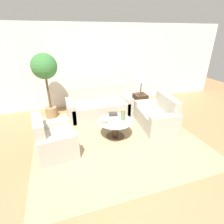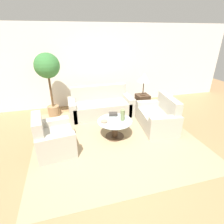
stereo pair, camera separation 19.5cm
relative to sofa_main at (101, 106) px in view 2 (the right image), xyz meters
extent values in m
plane|color=#9E754C|center=(-0.07, -2.08, -0.28)|extent=(14.00, 14.00, 0.00)
cube|color=white|center=(-0.07, 0.98, 1.02)|extent=(10.00, 0.06, 2.60)
cube|color=tan|center=(0.06, -1.34, -0.28)|extent=(3.73, 3.52, 0.01)
cube|color=#B2AD9E|center=(0.00, -0.08, -0.07)|extent=(1.69, 0.81, 0.42)
cube|color=#B2AD9E|center=(0.00, 0.23, 0.15)|extent=(1.69, 0.18, 0.86)
cube|color=#B2AD9E|center=(-0.85, -0.08, 0.00)|extent=(0.20, 0.81, 0.55)
cube|color=#B2AD9E|center=(0.85, -0.08, 0.00)|extent=(0.20, 0.81, 0.55)
cube|color=#B2AD9E|center=(-1.30, -1.49, -0.07)|extent=(0.83, 0.82, 0.42)
cube|color=#B2AD9E|center=(-1.58, -1.52, 0.13)|extent=(0.27, 0.75, 0.83)
cube|color=#B2AD9E|center=(-1.25, -1.85, 0.00)|extent=(0.77, 0.29, 0.55)
cube|color=#B2AD9E|center=(-1.35, -1.12, 0.00)|extent=(0.77, 0.29, 0.55)
cube|color=#B2AD9E|center=(1.25, -1.18, -0.07)|extent=(0.89, 1.11, 0.42)
cube|color=#B2AD9E|center=(1.54, -1.21, 0.14)|extent=(0.30, 1.04, 0.84)
cube|color=#B2AD9E|center=(1.31, -0.67, 0.00)|extent=(0.79, 0.29, 0.55)
cube|color=#B2AD9E|center=(1.18, -1.69, 0.00)|extent=(0.79, 0.29, 0.55)
cylinder|color=#422D1E|center=(0.06, -1.34, -0.27)|extent=(0.45, 0.45, 0.02)
cylinder|color=#422D1E|center=(0.06, -1.34, -0.07)|extent=(0.15, 0.15, 0.42)
cylinder|color=#B2C6C6|center=(0.06, -1.34, 0.15)|extent=(0.82, 0.82, 0.02)
cube|color=#422D1E|center=(1.32, -0.12, 0.00)|extent=(0.38, 0.38, 0.56)
cylinder|color=#422D1E|center=(1.32, -0.12, 0.29)|extent=(0.18, 0.18, 0.02)
cylinder|color=#422D1E|center=(1.32, -0.12, 0.49)|extent=(0.03, 0.03, 0.39)
cone|color=beige|center=(1.32, -0.12, 0.82)|extent=(0.38, 0.38, 0.26)
cylinder|color=#93704C|center=(-1.39, 0.29, -0.13)|extent=(0.33, 0.33, 0.31)
cylinder|color=brown|center=(-1.39, 0.29, 0.53)|extent=(0.06, 0.06, 1.00)
sphere|color=#387538|center=(-1.39, 0.29, 1.22)|extent=(0.68, 0.68, 0.68)
cylinder|color=#6B7A4C|center=(0.24, -1.36, 0.29)|extent=(0.10, 0.10, 0.26)
cylinder|color=gray|center=(-0.20, -1.35, 0.18)|extent=(0.15, 0.15, 0.05)
cube|color=#38332D|center=(0.10, -1.05, 0.19)|extent=(0.24, 0.19, 0.06)
camera|label=1|loc=(-1.14, -4.76, 2.05)|focal=28.00mm
camera|label=2|loc=(-0.96, -4.82, 2.05)|focal=28.00mm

